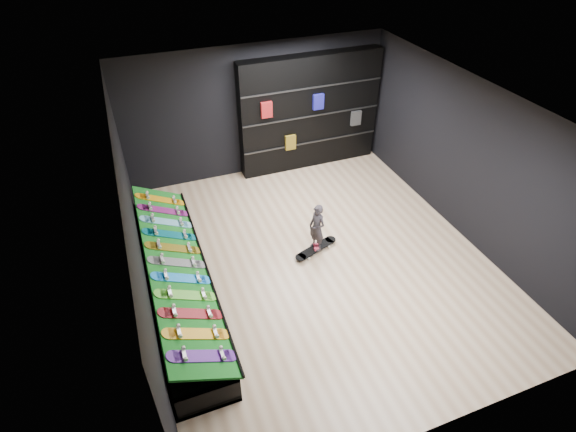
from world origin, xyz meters
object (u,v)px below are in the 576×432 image
object	(u,v)px
floor_skateboard	(316,250)
child	(317,236)
back_shelving	(310,113)
display_rack	(178,285)

from	to	relation	value
floor_skateboard	child	distance (m)	0.34
back_shelving	floor_skateboard	xyz separation A→B (m)	(-1.15, -3.11, -1.30)
display_rack	child	distance (m)	2.63
display_rack	child	size ratio (longest dim) A/B	7.79
display_rack	back_shelving	bearing A→B (deg)	41.32
floor_skateboard	child	size ratio (longest dim) A/B	1.70
display_rack	child	world-z (taller)	child
back_shelving	floor_skateboard	size ratio (longest dim) A/B	3.42
child	display_rack	bearing A→B (deg)	-105.23
back_shelving	floor_skateboard	distance (m)	3.57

